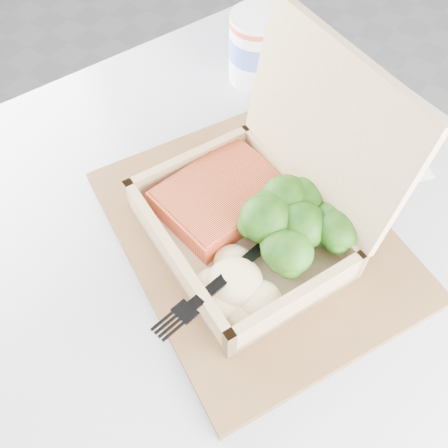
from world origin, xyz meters
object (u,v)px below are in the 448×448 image
Objects in this scene: cafe_table at (224,312)px; serving_tray at (254,235)px; paper_cup at (257,46)px; takeout_container at (266,200)px.

serving_tray is (0.02, 0.03, 0.19)m from cafe_table.
paper_cup is at bearing 115.40° from cafe_table.
paper_cup is (-0.15, 0.24, 0.04)m from serving_tray.
cafe_table is 3.44× the size of takeout_container.
paper_cup reaches higher than serving_tray.
takeout_container reaches higher than paper_cup.
cafe_table is at bearing -134.10° from serving_tray.
cafe_table is 0.25m from takeout_container.
serving_tray is 1.25× the size of takeout_container.
cafe_table is 2.76× the size of serving_tray.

